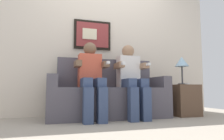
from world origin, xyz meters
TOP-DOWN VIEW (x-y plane):
  - ground_plane at (0.00, 0.00)m, footprint 5.43×5.43m
  - back_wall_assembly at (-0.01, 0.76)m, footprint 4.18×0.10m
  - couch at (0.00, 0.33)m, footprint 1.78×0.58m
  - person_on_left at (-0.30, 0.16)m, footprint 0.46×0.56m
  - person_on_right at (0.30, 0.16)m, footprint 0.46×0.56m
  - side_table_right at (1.24, 0.22)m, footprint 0.40×0.40m
  - table_lamp at (1.22, 0.21)m, footprint 0.22×0.22m
  - spare_remote_on_table at (1.23, 0.14)m, footprint 0.04×0.13m

SIDE VIEW (x-z plane):
  - ground_plane at x=0.00m, z-range 0.00..0.00m
  - side_table_right at x=1.24m, z-range 0.00..0.50m
  - couch at x=0.00m, z-range -0.14..0.76m
  - spare_remote_on_table at x=1.23m, z-range 0.50..0.52m
  - person_on_left at x=-0.30m, z-range 0.05..1.16m
  - person_on_right at x=0.30m, z-range 0.05..1.16m
  - table_lamp at x=1.22m, z-range 0.63..1.09m
  - back_wall_assembly at x=-0.01m, z-range 0.00..2.60m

